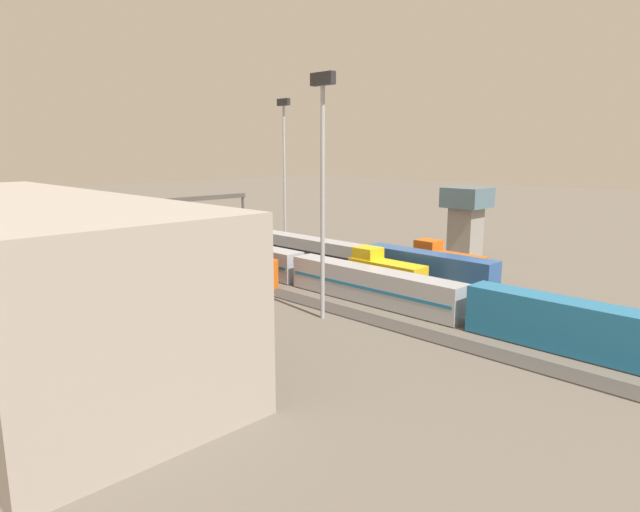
% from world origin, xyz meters
% --- Properties ---
extents(ground_plane, '(400.00, 400.00, 0.00)m').
position_xyz_m(ground_plane, '(0.00, 0.00, 0.00)').
color(ground_plane, '#60594F').
extents(track_bed_0, '(140.00, 2.80, 0.12)m').
position_xyz_m(track_bed_0, '(0.00, -10.00, 0.06)').
color(track_bed_0, '#4C443D').
rests_on(track_bed_0, ground_plane).
extents(track_bed_1, '(140.00, 2.80, 0.12)m').
position_xyz_m(track_bed_1, '(0.00, -5.00, 0.06)').
color(track_bed_1, '#4C443D').
rests_on(track_bed_1, ground_plane).
extents(track_bed_2, '(140.00, 2.80, 0.12)m').
position_xyz_m(track_bed_2, '(0.00, 0.00, 0.06)').
color(track_bed_2, '#3D3833').
rests_on(track_bed_2, ground_plane).
extents(track_bed_3, '(140.00, 2.80, 0.12)m').
position_xyz_m(track_bed_3, '(0.00, 5.00, 0.06)').
color(track_bed_3, '#4C443D').
rests_on(track_bed_3, ground_plane).
extents(track_bed_4, '(140.00, 2.80, 0.12)m').
position_xyz_m(track_bed_4, '(0.00, 10.00, 0.06)').
color(track_bed_4, '#3D3833').
rests_on(track_bed_4, ground_plane).
extents(train_on_track_4, '(10.00, 3.00, 5.00)m').
position_xyz_m(train_on_track_4, '(-5.04, 10.00, 2.16)').
color(train_on_track_4, '#D85914').
rests_on(train_on_track_4, ground_plane).
extents(train_on_track_0, '(10.00, 3.00, 5.00)m').
position_xyz_m(train_on_track_0, '(-22.44, -10.00, 2.16)').
color(train_on_track_0, '#D85914').
rests_on(train_on_track_0, ground_plane).
extents(train_on_track_1, '(90.60, 3.06, 4.40)m').
position_xyz_m(train_on_track_1, '(12.90, -5.00, 2.09)').
color(train_on_track_1, '#285193').
rests_on(train_on_track_1, ground_plane).
extents(train_on_track_3, '(114.80, 3.06, 4.40)m').
position_xyz_m(train_on_track_3, '(3.93, 5.00, 2.06)').
color(train_on_track_3, '#1E6B9E').
rests_on(train_on_track_3, ground_plane).
extents(train_on_track_2, '(10.00, 3.00, 5.00)m').
position_xyz_m(train_on_track_2, '(-20.27, 0.00, 2.16)').
color(train_on_track_2, gold).
rests_on(train_on_track_2, ground_plane).
extents(light_mast_0, '(2.80, 0.70, 25.71)m').
position_xyz_m(light_mast_0, '(13.84, -13.93, 16.51)').
color(light_mast_0, '#9EA0A5').
rests_on(light_mast_0, ground_plane).
extents(light_mast_1, '(2.80, 0.70, 24.24)m').
position_xyz_m(light_mast_1, '(-22.52, 13.05, 15.70)').
color(light_mast_1, '#9EA0A5').
rests_on(light_mast_1, ground_plane).
extents(signal_gantry, '(0.70, 25.00, 8.80)m').
position_xyz_m(signal_gantry, '(23.90, 0.00, 7.42)').
color(signal_gantry, '#4C4742').
rests_on(signal_gantry, ground_plane).
extents(maintenance_shed, '(45.42, 15.82, 13.31)m').
position_xyz_m(maintenance_shed, '(-12.14, 37.78, 6.65)').
color(maintenance_shed, '#9E9389').
rests_on(maintenance_shed, ground_plane).
extents(control_tower, '(6.00, 6.00, 11.38)m').
position_xyz_m(control_tower, '(-17.69, -22.93, 6.73)').
color(control_tower, gray).
rests_on(control_tower, ground_plane).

